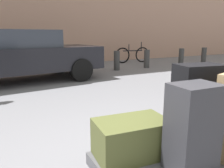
{
  "coord_description": "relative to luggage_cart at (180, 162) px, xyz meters",
  "views": [
    {
      "loc": [
        -1.24,
        -1.18,
        1.29
      ],
      "look_at": [
        0.0,
        1.2,
        0.69
      ],
      "focal_mm": 35.42,
      "sensor_mm": 36.0,
      "label": 1
    }
  ],
  "objects": [
    {
      "name": "bollard_kerb_mid",
      "position": [
        4.04,
        5.97,
        0.09
      ],
      "size": [
        0.22,
        0.22,
        0.71
      ],
      "primitive_type": "cylinder",
      "color": "#383838",
      "rests_on": "ground_plane"
    },
    {
      "name": "parked_car",
      "position": [
        -0.73,
        5.38,
        0.49
      ],
      "size": [
        4.47,
        2.28,
        1.42
      ],
      "color": "black",
      "rests_on": "ground_plane"
    },
    {
      "name": "suitcase_charcoal_front_right",
      "position": [
        -0.09,
        -0.18,
        0.39
      ],
      "size": [
        0.34,
        0.25,
        0.63
      ],
      "primitive_type": "cube",
      "rotation": [
        0.0,
        0.0,
        -0.04
      ],
      "color": "#2D2D33",
      "rests_on": "luggage_cart"
    },
    {
      "name": "luggage_cart",
      "position": [
        0.0,
        0.0,
        0.0
      ],
      "size": [
        1.33,
        0.77,
        0.34
      ],
      "color": "#4C4C51",
      "rests_on": "ground_plane"
    },
    {
      "name": "bollard_corner",
      "position": [
        7.27,
        5.97,
        0.09
      ],
      "size": [
        0.22,
        0.22,
        0.71
      ],
      "primitive_type": "cylinder",
      "color": "#383838",
      "rests_on": "ground_plane"
    },
    {
      "name": "bollard_kerb_near",
      "position": [
        2.68,
        5.97,
        0.09
      ],
      "size": [
        0.22,
        0.22,
        0.71
      ],
      "primitive_type": "cylinder",
      "color": "#383838",
      "rests_on": "ground_plane"
    },
    {
      "name": "duffel_bag_olive_front_left",
      "position": [
        -0.35,
        0.18,
        0.22
      ],
      "size": [
        0.61,
        0.41,
        0.3
      ],
      "primitive_type": "cube",
      "rotation": [
        0.0,
        0.0,
        -0.09
      ],
      "color": "#4C5128",
      "rests_on": "luggage_cart"
    },
    {
      "name": "suitcase_black_center",
      "position": [
        0.27,
        0.11,
        0.42
      ],
      "size": [
        0.43,
        0.31,
        0.71
      ],
      "primitive_type": "cube",
      "rotation": [
        0.0,
        0.0,
        -0.18
      ],
      "color": "black",
      "rests_on": "luggage_cart"
    },
    {
      "name": "bollard_kerb_far",
      "position": [
        5.87,
        5.97,
        0.09
      ],
      "size": [
        0.22,
        0.22,
        0.71
      ],
      "primitive_type": "cylinder",
      "color": "#383838",
      "rests_on": "ground_plane"
    },
    {
      "name": "bicycle_leaning",
      "position": [
        4.43,
        7.63,
        0.1
      ],
      "size": [
        1.76,
        0.23,
        0.96
      ],
      "color": "black",
      "rests_on": "ground_plane"
    }
  ]
}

